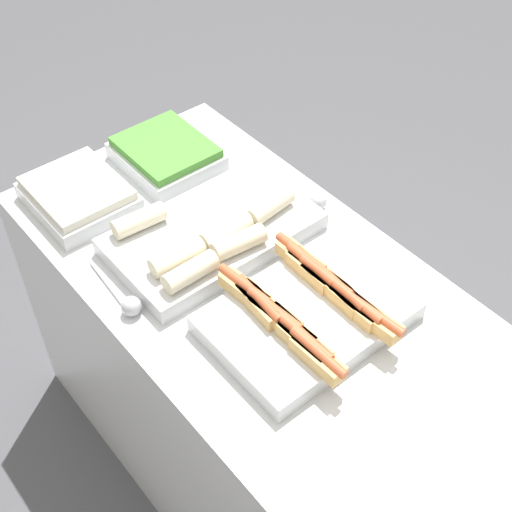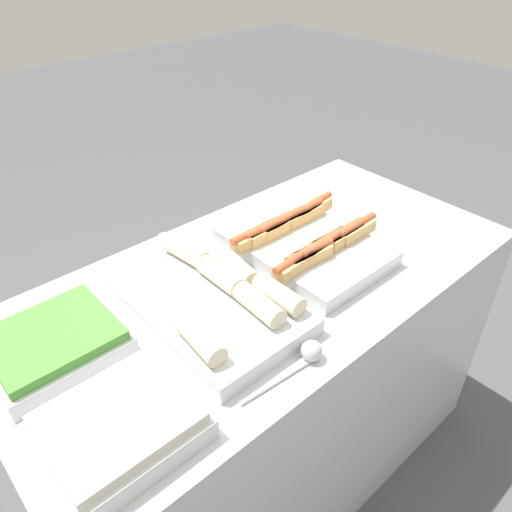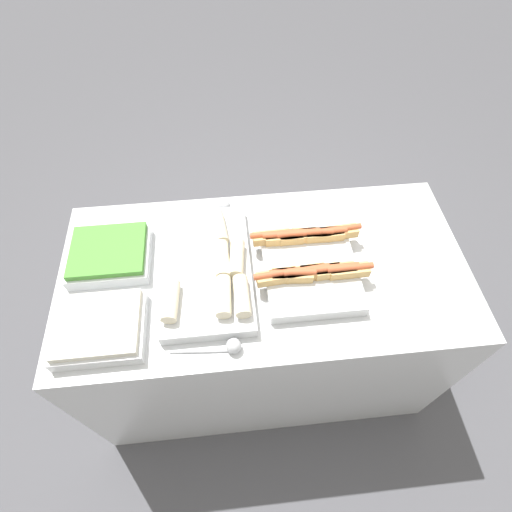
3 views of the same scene
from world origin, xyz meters
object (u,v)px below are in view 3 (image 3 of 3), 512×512
(tray_wraps, at_px, (209,270))
(serving_spoon_near, at_px, (229,347))
(tray_side_front, at_px, (100,328))
(tray_side_back, at_px, (110,255))
(serving_spoon_far, at_px, (221,206))
(tray_hotdogs, at_px, (308,258))

(tray_wraps, relative_size, serving_spoon_near, 2.33)
(tray_wraps, xyz_separation_m, tray_side_front, (-0.36, -0.19, 0.00))
(tray_side_back, distance_m, serving_spoon_far, 0.46)
(tray_hotdogs, xyz_separation_m, serving_spoon_near, (-0.30, -0.30, -0.02))
(tray_wraps, height_order, tray_side_back, tray_wraps)
(tray_side_back, xyz_separation_m, serving_spoon_near, (0.41, -0.39, -0.01))
(tray_side_front, relative_size, serving_spoon_far, 1.21)
(tray_side_front, height_order, tray_side_back, same)
(tray_hotdogs, height_order, tray_wraps, tray_wraps)
(tray_wraps, bearing_deg, serving_spoon_far, 79.84)
(tray_side_front, xyz_separation_m, serving_spoon_near, (0.41, -0.10, -0.01))
(tray_hotdogs, relative_size, tray_side_back, 1.60)
(tray_hotdogs, height_order, tray_side_back, tray_hotdogs)
(tray_side_front, height_order, serving_spoon_far, tray_side_front)
(tray_wraps, distance_m, serving_spoon_far, 0.32)
(tray_side_back, height_order, serving_spoon_far, tray_side_back)
(serving_spoon_near, bearing_deg, tray_side_front, 166.26)
(serving_spoon_near, relative_size, serving_spoon_far, 0.97)
(tray_side_back, height_order, serving_spoon_near, tray_side_back)
(serving_spoon_far, bearing_deg, tray_hotdogs, -44.90)
(tray_hotdogs, distance_m, serving_spoon_near, 0.43)
(serving_spoon_far, bearing_deg, serving_spoon_near, -90.27)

